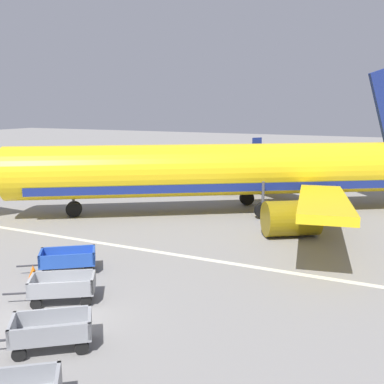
% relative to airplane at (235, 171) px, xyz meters
% --- Properties ---
extents(ground_plane, '(220.00, 220.00, 0.00)m').
position_rel_airplane_xyz_m(ground_plane, '(-0.23, -18.95, -3.05)').
color(ground_plane, gray).
extents(apron_stripe, '(120.00, 0.36, 0.01)m').
position_rel_airplane_xyz_m(apron_stripe, '(-0.23, -10.61, -3.05)').
color(apron_stripe, silver).
rests_on(apron_stripe, ground).
extents(airplane, '(33.34, 28.06, 11.34)m').
position_rel_airplane_xyz_m(airplane, '(0.00, 0.00, 0.00)').
color(airplane, yellow).
rests_on(airplane, ground).
extents(baggage_cart_third_in_row, '(3.27, 2.75, 1.07)m').
position_rel_airplane_xyz_m(baggage_cart_third_in_row, '(1.42, -20.63, -2.45)').
color(baggage_cart_third_in_row, gray).
rests_on(baggage_cart_third_in_row, ground).
extents(baggage_cart_fourth_in_row, '(3.37, 2.57, 1.07)m').
position_rel_airplane_xyz_m(baggage_cart_fourth_in_row, '(-0.70, -17.70, -2.45)').
color(baggage_cart_fourth_in_row, gray).
rests_on(baggage_cart_fourth_in_row, ground).
extents(baggage_cart_far_end, '(3.29, 2.72, 1.07)m').
position_rel_airplane_xyz_m(baggage_cart_far_end, '(-2.72, -15.04, -2.45)').
color(baggage_cart_far_end, '#234CB2').
rests_on(baggage_cart_far_end, ground).
extents(traffic_cone_near_plane, '(0.44, 0.44, 0.58)m').
position_rel_airplane_xyz_m(traffic_cone_near_plane, '(-3.69, -16.25, -2.76)').
color(traffic_cone_near_plane, orange).
rests_on(traffic_cone_near_plane, ground).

